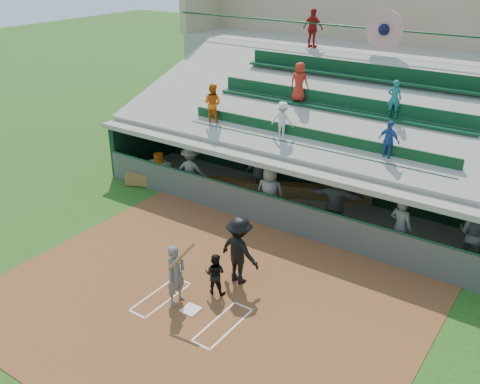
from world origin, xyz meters
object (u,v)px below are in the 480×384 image
Objects in this scene: white_table at (159,170)px; batter_at_plate at (176,274)px; catcher at (215,274)px; home_plate at (191,310)px; water_cooler at (159,158)px.

batter_at_plate is at bearing -24.57° from white_table.
home_plate is at bearing 70.03° from catcher.
catcher is at bearing 86.54° from home_plate.
catcher reaches higher than home_plate.
catcher is at bearing -17.17° from white_table.
water_cooler is at bearing 137.32° from home_plate.
catcher is at bearing -37.24° from water_cooler.
home_plate is 0.36× the size of catcher.
batter_at_plate is 8.24m from white_table.
batter_at_plate is at bearing 169.84° from home_plate.
water_cooler is (-6.40, 4.86, 0.32)m from catcher.
catcher is 8.09m from white_table.
catcher is 3.20× the size of water_cooler.
catcher reaches higher than water_cooler.
white_table is (-5.86, 5.78, -0.47)m from batter_at_plate.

